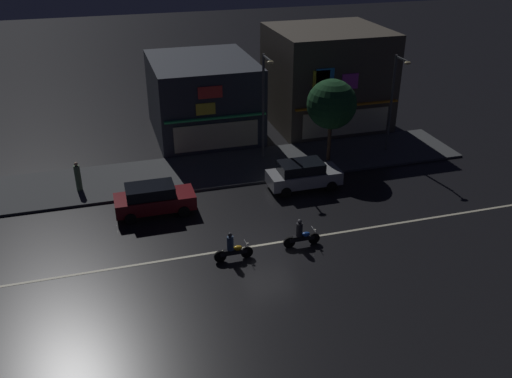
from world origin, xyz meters
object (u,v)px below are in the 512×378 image
object	(u,v)px
motorcycle_lead	(301,235)
parked_car_near_kerb	(154,199)
pedestrian_on_sidewalk	(78,177)
motorcycle_following	(232,249)
parked_car_trailing	(303,174)
traffic_cone	(284,182)
streetlamp_west	(264,99)
streetlamp_mid	(394,96)

from	to	relation	value
motorcycle_lead	parked_car_near_kerb	bearing A→B (deg)	-46.98
pedestrian_on_sidewalk	parked_car_near_kerb	size ratio (longest dim) A/B	0.41
motorcycle_following	pedestrian_on_sidewalk	bearing A→B (deg)	-54.02
pedestrian_on_sidewalk	parked_car_trailing	size ratio (longest dim) A/B	0.41
parked_car_near_kerb	motorcycle_following	distance (m)	6.38
parked_car_near_kerb	traffic_cone	size ratio (longest dim) A/B	7.82
pedestrian_on_sidewalk	motorcycle_lead	world-z (taller)	pedestrian_on_sidewalk
streetlamp_west	streetlamp_mid	bearing A→B (deg)	-7.35
motorcycle_lead	traffic_cone	distance (m)	6.66
streetlamp_mid	parked_car_near_kerb	world-z (taller)	streetlamp_mid
streetlamp_mid	traffic_cone	world-z (taller)	streetlamp_mid
pedestrian_on_sidewalk	parked_car_near_kerb	world-z (taller)	pedestrian_on_sidewalk
parked_car_trailing	traffic_cone	distance (m)	1.29
parked_car_near_kerb	traffic_cone	bearing A→B (deg)	8.14
streetlamp_mid	motorcycle_following	world-z (taller)	streetlamp_mid
traffic_cone	streetlamp_west	bearing A→B (deg)	90.70
parked_car_near_kerb	streetlamp_west	bearing A→B (deg)	32.82
pedestrian_on_sidewalk	parked_car_near_kerb	xyz separation A→B (m)	(3.91, -3.72, -0.10)
streetlamp_mid	motorcycle_following	size ratio (longest dim) A/B	3.41
motorcycle_following	traffic_cone	bearing A→B (deg)	-126.14
streetlamp_west	parked_car_trailing	size ratio (longest dim) A/B	1.60
streetlamp_west	streetlamp_mid	distance (m)	8.57
motorcycle_lead	motorcycle_following	bearing A→B (deg)	-3.32
streetlamp_west	traffic_cone	xyz separation A→B (m)	(0.05, -3.91, -3.93)
traffic_cone	streetlamp_mid	bearing A→B (deg)	18.40
streetlamp_west	parked_car_trailing	xyz separation A→B (m)	(1.06, -4.45, -3.34)
pedestrian_on_sidewalk	motorcycle_lead	size ratio (longest dim) A/B	0.94
streetlamp_mid	pedestrian_on_sidewalk	world-z (taller)	streetlamp_mid
streetlamp_mid	motorcycle_following	bearing A→B (deg)	-144.29
parked_car_near_kerb	traffic_cone	xyz separation A→B (m)	(7.85, 1.12, -0.59)
streetlamp_mid	traffic_cone	distance (m)	9.66
streetlamp_west	motorcycle_following	world-z (taller)	streetlamp_west
motorcycle_lead	motorcycle_following	xyz separation A→B (m)	(-3.52, -0.25, 0.00)
parked_car_near_kerb	parked_car_trailing	distance (m)	8.87
parked_car_trailing	parked_car_near_kerb	bearing A→B (deg)	-176.25
pedestrian_on_sidewalk	parked_car_trailing	xyz separation A→B (m)	(12.77, -3.14, -0.10)
motorcycle_following	traffic_cone	size ratio (longest dim) A/B	3.45
parked_car_trailing	motorcycle_following	size ratio (longest dim) A/B	2.26
parked_car_trailing	streetlamp_mid	bearing A→B (deg)	24.26
streetlamp_west	parked_car_near_kerb	xyz separation A→B (m)	(-7.80, -5.03, -3.34)
motorcycle_following	traffic_cone	world-z (taller)	motorcycle_following
parked_car_near_kerb	traffic_cone	distance (m)	7.95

